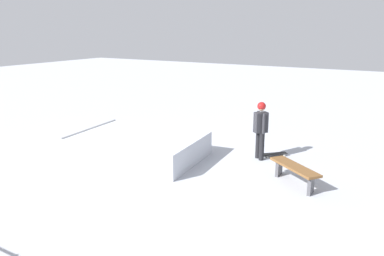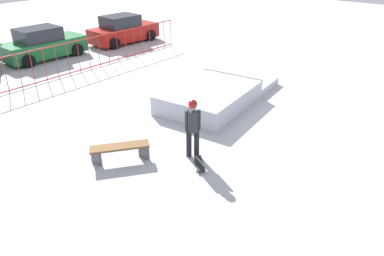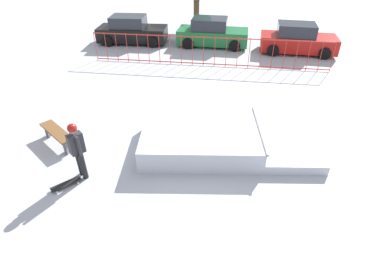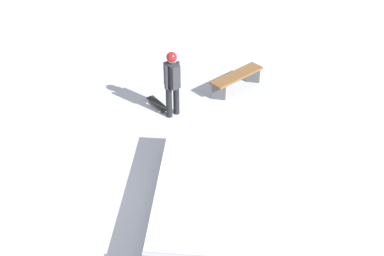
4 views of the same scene
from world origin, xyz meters
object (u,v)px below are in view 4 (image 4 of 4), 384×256
Objects in this scene: skater at (172,79)px; park_bench at (237,78)px; skateboard at (158,104)px; skate_ramp at (224,218)px.

skater is 2.12m from park_bench.
park_bench reaches higher than skateboard.
skater reaches higher than skate_ramp.
park_bench is (-1.45, 1.40, -0.65)m from skater.
skateboard is at bearing -172.16° from skater.
skater reaches higher than park_bench.
skate_ramp is at bearing -23.14° from skater.
park_bench is at bearing 76.33° from skateboard.
skateboard is at bearing -156.09° from skate_ramp.
skate_ramp reaches higher than park_bench.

